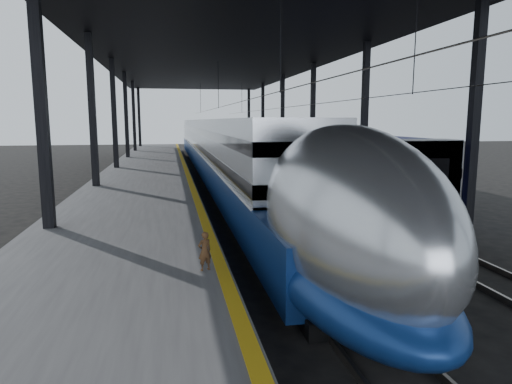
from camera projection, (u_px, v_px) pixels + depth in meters
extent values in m
plane|color=black|center=(249.00, 302.00, 11.43)|extent=(160.00, 160.00, 0.00)
cube|color=#4C4C4F|center=(145.00, 182.00, 30.12)|extent=(6.00, 80.00, 1.00)
cube|color=gold|center=(187.00, 173.00, 30.56)|extent=(0.30, 80.00, 0.01)
cube|color=slate|center=(217.00, 186.00, 31.06)|extent=(0.08, 80.00, 0.16)
cube|color=slate|center=(238.00, 186.00, 31.33)|extent=(0.08, 80.00, 0.16)
cube|color=slate|center=(288.00, 184.00, 31.99)|extent=(0.08, 80.00, 0.16)
cube|color=slate|center=(308.00, 184.00, 32.25)|extent=(0.08, 80.00, 0.16)
cube|color=black|center=(42.00, 120.00, 14.52)|extent=(0.35, 0.35, 9.00)
cube|color=black|center=(474.00, 120.00, 17.36)|extent=(0.35, 0.35, 9.00)
cube|color=black|center=(93.00, 121.00, 24.22)|extent=(0.35, 0.35, 9.00)
cube|color=black|center=(364.00, 121.00, 27.06)|extent=(0.35, 0.35, 9.00)
cube|color=black|center=(114.00, 121.00, 33.93)|extent=(0.35, 0.35, 9.00)
cube|color=black|center=(313.00, 121.00, 36.77)|extent=(0.35, 0.35, 9.00)
cube|color=black|center=(126.00, 121.00, 43.63)|extent=(0.35, 0.35, 9.00)
cube|color=black|center=(282.00, 121.00, 46.48)|extent=(0.35, 0.35, 9.00)
cube|color=black|center=(134.00, 121.00, 53.34)|extent=(0.35, 0.35, 9.00)
cube|color=black|center=(263.00, 121.00, 56.18)|extent=(0.35, 0.35, 9.00)
cube|color=black|center=(139.00, 121.00, 63.04)|extent=(0.35, 0.35, 9.00)
cube|color=black|center=(249.00, 121.00, 65.89)|extent=(0.35, 0.35, 9.00)
cube|color=black|center=(225.00, 47.00, 29.76)|extent=(18.00, 75.00, 0.45)
cylinder|color=slate|center=(227.00, 105.00, 30.36)|extent=(0.03, 74.00, 0.03)
cylinder|color=slate|center=(299.00, 106.00, 31.28)|extent=(0.03, 74.00, 0.03)
cube|color=#B6B9BE|center=(213.00, 144.00, 40.93)|extent=(3.09, 57.00, 4.26)
cube|color=navy|center=(214.00, 160.00, 39.68)|extent=(3.17, 62.00, 1.65)
cube|color=silver|center=(213.00, 149.00, 41.00)|extent=(3.19, 57.00, 0.11)
cube|color=black|center=(212.00, 130.00, 40.74)|extent=(3.13, 57.00, 0.45)
cube|color=black|center=(213.00, 144.00, 40.93)|extent=(3.13, 57.00, 0.45)
ellipsoid|color=#B6B9BE|center=(343.00, 218.00, 10.38)|extent=(3.09, 8.40, 4.26)
ellipsoid|color=navy|center=(341.00, 270.00, 10.57)|extent=(3.17, 8.40, 1.81)
ellipsoid|color=black|center=(401.00, 201.00, 7.72)|extent=(1.60, 2.20, 0.96)
cube|color=black|center=(340.00, 305.00, 10.70)|extent=(2.34, 2.60, 0.40)
cube|color=black|center=(226.00, 182.00, 32.06)|extent=(2.34, 2.60, 0.40)
cube|color=navy|center=(335.00, 168.00, 24.81)|extent=(2.73, 18.00, 3.70)
cube|color=#93959B|center=(416.00, 191.00, 16.66)|extent=(2.77, 1.20, 3.75)
cube|color=black|center=(427.00, 170.00, 15.93)|extent=(1.66, 0.06, 0.83)
cube|color=#AF0D21|center=(425.00, 206.00, 16.12)|extent=(1.17, 0.06, 0.54)
cube|color=#93959B|center=(264.00, 148.00, 43.25)|extent=(2.73, 18.00, 3.70)
cube|color=#93959B|center=(235.00, 140.00, 61.69)|extent=(2.73, 18.00, 3.70)
cube|color=black|center=(384.00, 224.00, 19.26)|extent=(2.14, 2.40, 0.36)
cube|color=black|center=(271.00, 170.00, 40.61)|extent=(2.14, 2.40, 0.36)
imported|color=#50321A|center=(205.00, 251.00, 10.68)|extent=(0.40, 0.34, 0.93)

